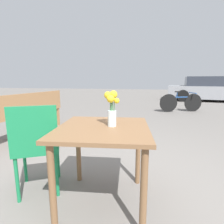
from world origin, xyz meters
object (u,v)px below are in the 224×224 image
object	(u,v)px
flower_vase	(112,109)
parked_car	(207,89)
table_front	(103,139)
cafe_chair	(37,144)
bench_near	(26,113)
bicycle	(181,102)

from	to	relation	value
flower_vase	parked_car	distance (m)	9.41
table_front	parked_car	distance (m)	9.47
cafe_chair	parked_car	bearing A→B (deg)	64.78
flower_vase	cafe_chair	bearing A→B (deg)	-177.44
cafe_chair	parked_car	world-z (taller)	parked_car
bench_near	bicycle	xyz separation A→B (m)	(3.47, 3.47, -0.15)
flower_vase	bicycle	bearing A→B (deg)	73.51
bench_near	cafe_chair	bearing A→B (deg)	-50.31
flower_vase	bench_near	distance (m)	2.53
table_front	flower_vase	distance (m)	0.27
table_front	cafe_chair	size ratio (longest dim) A/B	0.98
flower_vase	bicycle	world-z (taller)	flower_vase
table_front	flower_vase	world-z (taller)	flower_vase
bench_near	bicycle	size ratio (longest dim) A/B	1.36
bench_near	parked_car	size ratio (longest dim) A/B	0.48
flower_vase	parked_car	xyz separation A→B (m)	(3.43, 8.76, -0.25)
cafe_chair	bench_near	world-z (taller)	cafe_chair
flower_vase	cafe_chair	size ratio (longest dim) A/B	0.34
parked_car	table_front	bearing A→B (deg)	-111.67
cafe_chair	table_front	bearing A→B (deg)	-0.40
table_front	bench_near	size ratio (longest dim) A/B	0.43
bench_near	flower_vase	bearing A→B (deg)	-37.17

